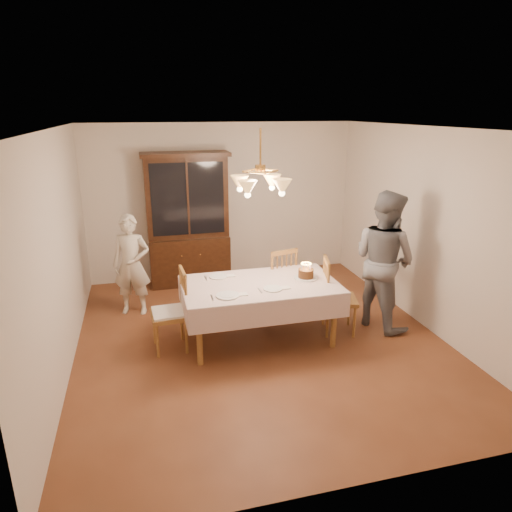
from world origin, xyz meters
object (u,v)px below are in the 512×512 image
object	(u,v)px
china_hutch	(188,222)
chair_far_side	(277,285)
dining_table	(260,289)
birthday_cake	(306,274)
elderly_woman	(132,265)

from	to	relation	value
china_hutch	chair_far_side	xyz separation A→B (m)	(1.05, -1.58, -0.60)
dining_table	birthday_cake	xyz separation A→B (m)	(0.61, 0.03, 0.13)
china_hutch	chair_far_side	size ratio (longest dim) A/B	2.16
dining_table	chair_far_side	size ratio (longest dim) A/B	1.90
birthday_cake	china_hutch	bearing A→B (deg)	118.96
birthday_cake	chair_far_side	bearing A→B (deg)	105.40
chair_far_side	birthday_cake	xyz separation A→B (m)	(0.18, -0.64, 0.37)
elderly_woman	birthday_cake	world-z (taller)	elderly_woman
dining_table	elderly_woman	world-z (taller)	elderly_woman
china_hutch	elderly_woman	bearing A→B (deg)	-131.61
chair_far_side	elderly_woman	world-z (taller)	elderly_woman
china_hutch	birthday_cake	bearing A→B (deg)	-61.04
china_hutch	elderly_woman	world-z (taller)	china_hutch
elderly_woman	chair_far_side	bearing A→B (deg)	-1.74
birthday_cake	elderly_woman	bearing A→B (deg)	150.87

